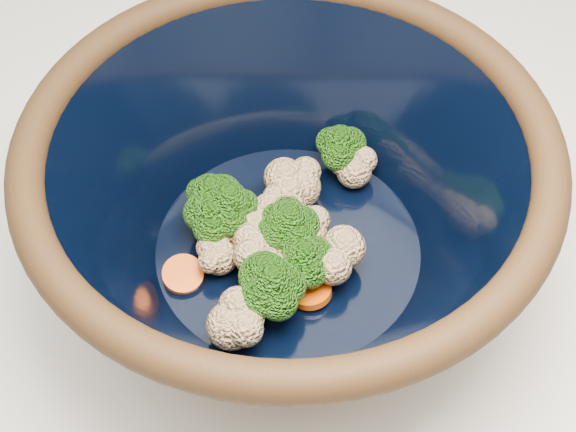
{
  "coord_description": "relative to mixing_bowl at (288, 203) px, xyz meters",
  "views": [
    {
      "loc": [
        -0.1,
        -0.38,
        1.41
      ],
      "look_at": [
        0.06,
        -0.08,
        0.97
      ],
      "focal_mm": 50.0,
      "sensor_mm": 36.0,
      "label": 1
    }
  ],
  "objects": [
    {
      "name": "mixing_bowl",
      "position": [
        0.0,
        0.0,
        0.0
      ],
      "size": [
        0.36,
        0.36,
        0.15
      ],
      "rotation": [
        0.0,
        0.0,
        0.08
      ],
      "color": "black",
      "rests_on": "counter"
    },
    {
      "name": "vegetable_pile",
      "position": [
        -0.01,
        0.0,
        -0.03
      ],
      "size": [
        0.18,
        0.14,
        0.05
      ],
      "color": "#608442",
      "rests_on": "mixing_bowl"
    }
  ]
}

